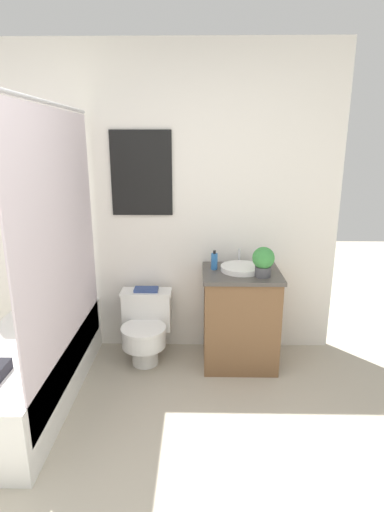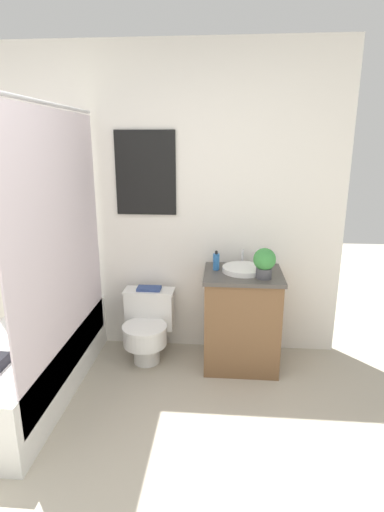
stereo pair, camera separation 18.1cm
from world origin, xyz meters
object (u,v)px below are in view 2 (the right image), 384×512
(toilet, at_px, (148,325))
(potted_plant, at_px, (264,262))
(soap_bottle, at_px, (216,262))
(book_on_tank, at_px, (149,288))
(sink, at_px, (243,269))

(toilet, distance_m, potted_plant, 1.10)
(soap_bottle, distance_m, book_on_tank, 0.62)
(toilet, distance_m, book_on_tank, 0.30)
(sink, bearing_deg, soap_bottle, 171.13)
(potted_plant, bearing_deg, book_on_tank, 164.50)
(soap_bottle, relative_size, potted_plant, 0.68)
(potted_plant, relative_size, book_on_tank, 1.16)
(toilet, xyz_separation_m, sink, (0.77, 0.00, 0.50))
(sink, distance_m, soap_bottle, 0.22)
(potted_plant, distance_m, book_on_tank, 1.00)
(sink, bearing_deg, toilet, -179.88)
(toilet, bearing_deg, potted_plant, -8.56)
(sink, distance_m, potted_plant, 0.23)
(soap_bottle, bearing_deg, toilet, -176.44)
(book_on_tank, bearing_deg, soap_bottle, -8.32)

